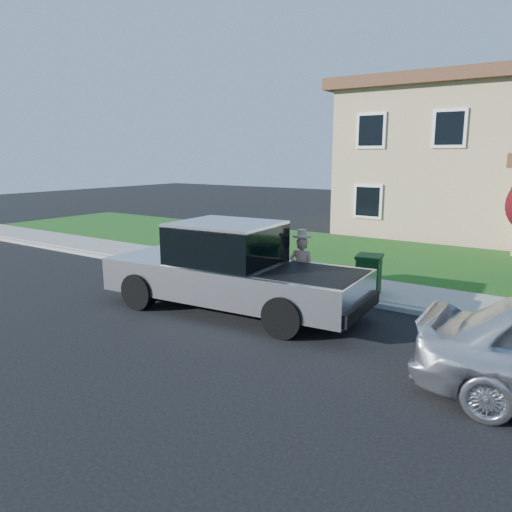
{
  "coord_description": "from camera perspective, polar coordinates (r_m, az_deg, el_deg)",
  "views": [
    {
      "loc": [
        6.17,
        -8.2,
        3.58
      ],
      "look_at": [
        -0.51,
        1.45,
        1.2
      ],
      "focal_mm": 35.0,
      "sensor_mm": 36.0,
      "label": 1
    }
  ],
  "objects": [
    {
      "name": "curb",
      "position": [
        12.74,
        9.38,
        -4.73
      ],
      "size": [
        40.0,
        0.2,
        0.12
      ],
      "primitive_type": "cube",
      "color": "gray",
      "rests_on": "ground"
    },
    {
      "name": "trash_bin",
      "position": [
        12.76,
        12.75,
        -2.06
      ],
      "size": [
        0.75,
        0.82,
        1.0
      ],
      "rotation": [
        0.0,
        0.0,
        0.22
      ],
      "color": "#0E3313",
      "rests_on": "sidewalk"
    },
    {
      "name": "ground",
      "position": [
        10.87,
        -2.15,
        -7.77
      ],
      "size": [
        80.0,
        80.0,
        0.0
      ],
      "primitive_type": "plane",
      "color": "black",
      "rests_on": "ground"
    },
    {
      "name": "house",
      "position": [
        25.06,
        23.88,
        9.56
      ],
      "size": [
        14.0,
        11.3,
        6.85
      ],
      "color": "tan",
      "rests_on": "ground"
    },
    {
      "name": "lawn",
      "position": [
        17.83,
        17.15,
        -0.47
      ],
      "size": [
        40.0,
        7.0,
        0.1
      ],
      "primitive_type": "cube",
      "color": "#144012",
      "rests_on": "ground"
    },
    {
      "name": "sidewalk",
      "position": [
        13.71,
        11.36,
        -3.58
      ],
      "size": [
        40.0,
        2.0,
        0.15
      ],
      "primitive_type": "cube",
      "color": "gray",
      "rests_on": "ground"
    },
    {
      "name": "woman",
      "position": [
        12.11,
        5.22,
        -1.5
      ],
      "size": [
        0.69,
        0.54,
        1.84
      ],
      "rotation": [
        0.0,
        0.0,
        3.4
      ],
      "color": "tan",
      "rests_on": "ground"
    },
    {
      "name": "pickup_truck",
      "position": [
        11.55,
        -2.82,
        -1.63
      ],
      "size": [
        6.46,
        2.67,
        2.07
      ],
      "rotation": [
        0.0,
        0.0,
        0.08
      ],
      "color": "black",
      "rests_on": "ground"
    }
  ]
}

